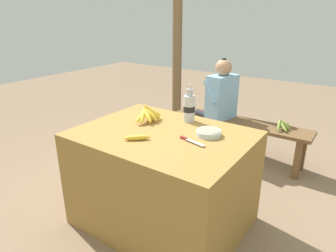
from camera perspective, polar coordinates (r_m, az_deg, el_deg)
ground_plane at (r=2.56m, az=-0.92°, el=-17.45°), size 12.00×12.00×0.00m
market_counter at (r=2.34m, az=-0.98°, el=-10.05°), size 1.24×0.93×0.77m
banana_bunch_ripe at (r=2.38m, az=-3.81°, el=2.37°), size 0.17×0.27×0.15m
serving_bowl at (r=2.13m, az=7.79°, el=-1.20°), size 0.18×0.18×0.04m
water_bottle at (r=2.37m, az=4.06°, el=3.50°), size 0.09×0.09×0.30m
loose_banana_front at (r=2.05m, az=-5.91°, el=-2.22°), size 0.16×0.15×0.04m
knife at (r=2.03m, az=3.96°, el=-2.65°), size 0.21×0.07×0.02m
wooden_bench at (r=3.47m, az=13.43°, el=-0.22°), size 1.55×0.32×0.45m
seated_vendor at (r=3.46m, az=9.53°, el=4.94°), size 0.45×0.42×1.13m
banana_bunch_green at (r=3.30m, az=20.95°, el=0.34°), size 0.15×0.25×0.12m
support_post_near at (r=4.17m, az=1.77°, el=15.78°), size 0.13×0.13×2.44m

